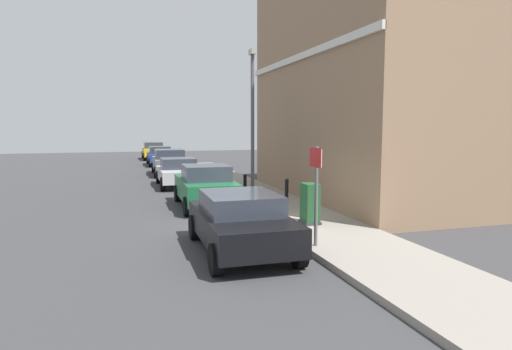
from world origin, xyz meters
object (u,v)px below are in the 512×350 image
(car_black, at_px, (241,221))
(bollard_near_cabinet, at_px, (287,193))
(car_yellow, at_px, (153,150))
(street_sign, at_px, (316,181))
(bollard_far_kerb, at_px, (245,187))
(car_blue, at_px, (160,156))
(car_green, at_px, (205,186))
(car_silver, at_px, (178,172))
(car_grey, at_px, (169,162))
(utility_cabinet, at_px, (310,205))
(lamppost, at_px, (252,116))

(car_black, distance_m, bollard_near_cabinet, 4.62)
(car_yellow, height_order, street_sign, street_sign)
(car_yellow, height_order, bollard_far_kerb, car_yellow)
(car_blue, xyz_separation_m, bollard_near_cabinet, (2.49, -19.93, -0.02))
(car_blue, bearing_deg, car_green, -179.35)
(car_green, bearing_deg, car_yellow, 1.34)
(car_silver, height_order, bollard_far_kerb, car_silver)
(car_grey, bearing_deg, car_silver, 179.93)
(car_black, height_order, car_blue, car_blue)
(car_green, height_order, car_grey, car_green)
(car_silver, bearing_deg, car_yellow, 0.29)
(bollard_far_kerb, bearing_deg, utility_cabinet, -78.10)
(car_yellow, distance_m, lamppost, 23.11)
(car_grey, xyz_separation_m, lamppost, (2.27, -9.91, 2.52))
(bollard_near_cabinet, distance_m, street_sign, 4.54)
(car_green, relative_size, car_grey, 0.97)
(car_black, bearing_deg, car_blue, 0.37)
(car_grey, bearing_deg, car_blue, 1.49)
(car_black, relative_size, car_green, 0.98)
(car_yellow, height_order, lamppost, lamppost)
(bollard_far_kerb, height_order, street_sign, street_sign)
(car_black, bearing_deg, car_green, -1.83)
(street_sign, xyz_separation_m, lamppost, (0.75, 7.70, 1.64))
(car_grey, height_order, bollard_far_kerb, car_grey)
(car_green, distance_m, utility_cabinet, 4.75)
(car_green, height_order, lamppost, lamppost)
(utility_cabinet, distance_m, lamppost, 6.09)
(car_yellow, distance_m, bollard_near_cabinet, 26.34)
(car_silver, xyz_separation_m, bollard_far_kerb, (1.65, -6.14, -0.00))
(car_blue, bearing_deg, street_sign, -176.18)
(car_yellow, relative_size, lamppost, 0.73)
(street_sign, relative_size, lamppost, 0.40)
(car_green, height_order, car_yellow, car_green)
(car_black, distance_m, car_silver, 11.76)
(utility_cabinet, bearing_deg, bollard_far_kerb, 101.90)
(lamppost, bearing_deg, car_grey, 102.92)
(car_blue, distance_m, car_yellow, 6.29)
(bollard_near_cabinet, bearing_deg, car_blue, 97.12)
(utility_cabinet, height_order, bollard_far_kerb, utility_cabinet)
(car_blue, xyz_separation_m, lamppost, (2.30, -16.57, 2.58))
(utility_cabinet, relative_size, street_sign, 0.50)
(car_silver, xyz_separation_m, lamppost, (2.40, -4.58, 2.60))
(bollard_far_kerb, distance_m, street_sign, 6.21)
(utility_cabinet, height_order, lamppost, lamppost)
(car_blue, bearing_deg, car_grey, -179.60)
(car_green, xyz_separation_m, car_yellow, (-0.21, 24.16, 0.00))
(car_silver, xyz_separation_m, car_grey, (0.12, 5.34, 0.08))
(car_silver, height_order, car_blue, car_blue)
(car_blue, xyz_separation_m, utility_cabinet, (2.39, -22.07, -0.04))
(car_blue, relative_size, lamppost, 0.69)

